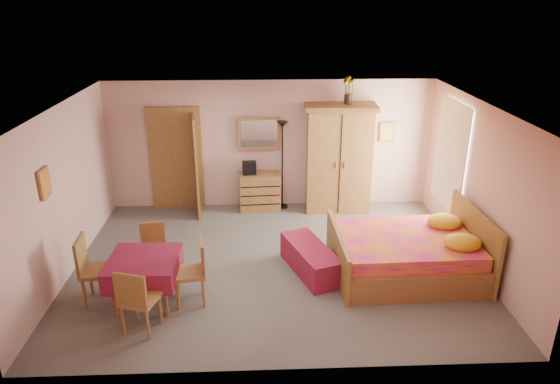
{
  "coord_description": "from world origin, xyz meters",
  "views": [
    {
      "loc": [
        -0.22,
        -7.21,
        4.16
      ],
      "look_at": [
        0.1,
        0.3,
        1.15
      ],
      "focal_mm": 32.0,
      "sensor_mm": 36.0,
      "label": 1
    }
  ],
  "objects_px": {
    "bench": "(310,259)",
    "chair_north": "(154,251)",
    "sunflower_vase": "(348,90)",
    "wardrobe": "(339,159)",
    "wall_mirror": "(259,134)",
    "floor_lamp": "(282,166)",
    "dining_table": "(145,280)",
    "chair_west": "(99,270)",
    "chest_of_drawers": "(260,192)",
    "stereo": "(249,168)",
    "bed": "(406,243)",
    "chair_east": "(189,272)",
    "chair_south": "(140,299)"
  },
  "relations": [
    {
      "from": "bench",
      "to": "dining_table",
      "type": "relative_size",
      "value": 1.39
    },
    {
      "from": "bed",
      "to": "chair_north",
      "type": "distance_m",
      "value": 3.94
    },
    {
      "from": "chest_of_drawers",
      "to": "chair_south",
      "type": "height_order",
      "value": "chair_south"
    },
    {
      "from": "chair_north",
      "to": "chair_east",
      "type": "bearing_deg",
      "value": 122.56
    },
    {
      "from": "sunflower_vase",
      "to": "bench",
      "type": "bearing_deg",
      "value": -110.2
    },
    {
      "from": "wardrobe",
      "to": "sunflower_vase",
      "type": "height_order",
      "value": "sunflower_vase"
    },
    {
      "from": "sunflower_vase",
      "to": "chair_north",
      "type": "distance_m",
      "value": 4.67
    },
    {
      "from": "stereo",
      "to": "bed",
      "type": "relative_size",
      "value": 0.12
    },
    {
      "from": "bed",
      "to": "chair_south",
      "type": "xyz_separation_m",
      "value": [
        -3.85,
        -1.29,
        -0.05
      ]
    },
    {
      "from": "chair_south",
      "to": "chair_east",
      "type": "xyz_separation_m",
      "value": [
        0.56,
        0.63,
        0.01
      ]
    },
    {
      "from": "wardrobe",
      "to": "dining_table",
      "type": "distance_m",
      "value": 4.61
    },
    {
      "from": "stereo",
      "to": "chair_north",
      "type": "height_order",
      "value": "stereo"
    },
    {
      "from": "wall_mirror",
      "to": "floor_lamp",
      "type": "height_order",
      "value": "wall_mirror"
    },
    {
      "from": "bench",
      "to": "chair_south",
      "type": "height_order",
      "value": "chair_south"
    },
    {
      "from": "floor_lamp",
      "to": "dining_table",
      "type": "xyz_separation_m",
      "value": [
        -2.11,
        -3.35,
        -0.56
      ]
    },
    {
      "from": "sunflower_vase",
      "to": "chair_north",
      "type": "bearing_deg",
      "value": -143.33
    },
    {
      "from": "wardrobe",
      "to": "chair_west",
      "type": "height_order",
      "value": "wardrobe"
    },
    {
      "from": "wall_mirror",
      "to": "wardrobe",
      "type": "xyz_separation_m",
      "value": [
        1.58,
        -0.25,
        -0.46
      ]
    },
    {
      "from": "floor_lamp",
      "to": "bed",
      "type": "height_order",
      "value": "floor_lamp"
    },
    {
      "from": "stereo",
      "to": "chair_west",
      "type": "height_order",
      "value": "stereo"
    },
    {
      "from": "wall_mirror",
      "to": "stereo",
      "type": "bearing_deg",
      "value": -137.3
    },
    {
      "from": "wall_mirror",
      "to": "floor_lamp",
      "type": "bearing_deg",
      "value": -15.07
    },
    {
      "from": "wall_mirror",
      "to": "sunflower_vase",
      "type": "height_order",
      "value": "sunflower_vase"
    },
    {
      "from": "wall_mirror",
      "to": "bench",
      "type": "relative_size",
      "value": 0.63
    },
    {
      "from": "chest_of_drawers",
      "to": "floor_lamp",
      "type": "bearing_deg",
      "value": 9.29
    },
    {
      "from": "sunflower_vase",
      "to": "chair_east",
      "type": "distance_m",
      "value": 4.68
    },
    {
      "from": "bench",
      "to": "chair_north",
      "type": "relative_size",
      "value": 1.59
    },
    {
      "from": "wardrobe",
      "to": "stereo",
      "type": "bearing_deg",
      "value": -178.28
    },
    {
      "from": "bench",
      "to": "wardrobe",
      "type": "bearing_deg",
      "value": 72.25
    },
    {
      "from": "wardrobe",
      "to": "bed",
      "type": "bearing_deg",
      "value": -71.86
    },
    {
      "from": "wardrobe",
      "to": "chair_west",
      "type": "relative_size",
      "value": 2.13
    },
    {
      "from": "chair_south",
      "to": "chair_north",
      "type": "xyz_separation_m",
      "value": [
        -0.09,
        1.37,
        -0.05
      ]
    },
    {
      "from": "wardrobe",
      "to": "chair_south",
      "type": "xyz_separation_m",
      "value": [
        -3.15,
        -3.85,
        -0.61
      ]
    },
    {
      "from": "wall_mirror",
      "to": "chair_south",
      "type": "relative_size",
      "value": 0.89
    },
    {
      "from": "wardrobe",
      "to": "wall_mirror",
      "type": "bearing_deg",
      "value": 174.19
    },
    {
      "from": "floor_lamp",
      "to": "chair_south",
      "type": "distance_m",
      "value": 4.5
    },
    {
      "from": "dining_table",
      "to": "chair_east",
      "type": "bearing_deg",
      "value": -1.56
    },
    {
      "from": "stereo",
      "to": "wardrobe",
      "type": "distance_m",
      "value": 1.8
    },
    {
      "from": "chest_of_drawers",
      "to": "chair_north",
      "type": "height_order",
      "value": "chair_north"
    },
    {
      "from": "bench",
      "to": "chair_east",
      "type": "height_order",
      "value": "chair_east"
    },
    {
      "from": "chest_of_drawers",
      "to": "sunflower_vase",
      "type": "xyz_separation_m",
      "value": [
        1.71,
        0.0,
        2.05
      ]
    },
    {
      "from": "bench",
      "to": "chair_north",
      "type": "xyz_separation_m",
      "value": [
        -2.45,
        -0.0,
        0.2
      ]
    },
    {
      "from": "chest_of_drawers",
      "to": "chair_east",
      "type": "distance_m",
      "value": 3.42
    },
    {
      "from": "wall_mirror",
      "to": "wardrobe",
      "type": "bearing_deg",
      "value": -10.73
    },
    {
      "from": "floor_lamp",
      "to": "chair_east",
      "type": "relative_size",
      "value": 1.88
    },
    {
      "from": "wall_mirror",
      "to": "chair_east",
      "type": "xyz_separation_m",
      "value": [
        -1.02,
        -3.47,
        -1.07
      ]
    },
    {
      "from": "wardrobe",
      "to": "sunflower_vase",
      "type": "relative_size",
      "value": 4.14
    },
    {
      "from": "wall_mirror",
      "to": "wardrobe",
      "type": "height_order",
      "value": "wardrobe"
    },
    {
      "from": "wall_mirror",
      "to": "dining_table",
      "type": "bearing_deg",
      "value": -117.43
    },
    {
      "from": "floor_lamp",
      "to": "chair_north",
      "type": "xyz_separation_m",
      "value": [
        -2.13,
        -2.62,
        -0.49
      ]
    }
  ]
}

